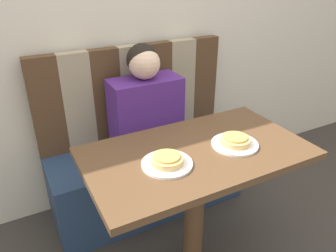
{
  "coord_description": "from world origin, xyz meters",
  "views": [
    {
      "loc": [
        -0.72,
        -1.08,
        1.52
      ],
      "look_at": [
        0.0,
        0.29,
        0.74
      ],
      "focal_mm": 35.0,
      "sensor_mm": 36.0,
      "label": 1
    }
  ],
  "objects": [
    {
      "name": "plate_left",
      "position": [
        -0.18,
        -0.05,
        0.75
      ],
      "size": [
        0.22,
        0.22,
        0.01
      ],
      "color": "white",
      "rests_on": "dining_table"
    },
    {
      "name": "pizza_right",
      "position": [
        0.18,
        -0.05,
        0.77
      ],
      "size": [
        0.14,
        0.14,
        0.04
      ],
      "color": "tan",
      "rests_on": "plate_right"
    },
    {
      "name": "person",
      "position": [
        0.0,
        0.58,
        0.76
      ],
      "size": [
        0.42,
        0.22,
        0.65
      ],
      "color": "#4C237A",
      "rests_on": "booth_seat"
    },
    {
      "name": "booth_seat",
      "position": [
        0.0,
        0.58,
        0.23
      ],
      "size": [
        1.25,
        0.46,
        0.46
      ],
      "color": "navy",
      "rests_on": "ground_plane"
    },
    {
      "name": "wall_back",
      "position": [
        0.0,
        0.86,
        1.3
      ],
      "size": [
        7.0,
        0.05,
        2.6
      ],
      "color": "beige",
      "rests_on": "ground_plane"
    },
    {
      "name": "plate_right",
      "position": [
        0.18,
        -0.05,
        0.75
      ],
      "size": [
        0.22,
        0.22,
        0.01
      ],
      "color": "white",
      "rests_on": "dining_table"
    },
    {
      "name": "pizza_left",
      "position": [
        -0.18,
        -0.05,
        0.77
      ],
      "size": [
        0.14,
        0.14,
        0.04
      ],
      "color": "tan",
      "rests_on": "plate_left"
    },
    {
      "name": "booth_backrest",
      "position": [
        0.0,
        0.77,
        0.76
      ],
      "size": [
        1.25,
        0.07,
        0.61
      ],
      "color": "#4C331E",
      "rests_on": "booth_seat"
    },
    {
      "name": "dining_table",
      "position": [
        0.0,
        0.0,
        0.63
      ],
      "size": [
        1.04,
        0.59,
        0.74
      ],
      "color": "brown",
      "rests_on": "ground_plane"
    }
  ]
}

